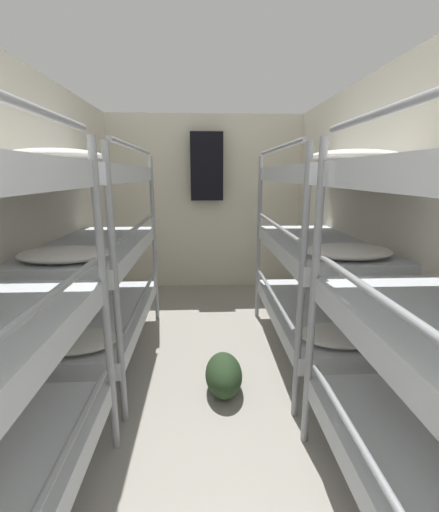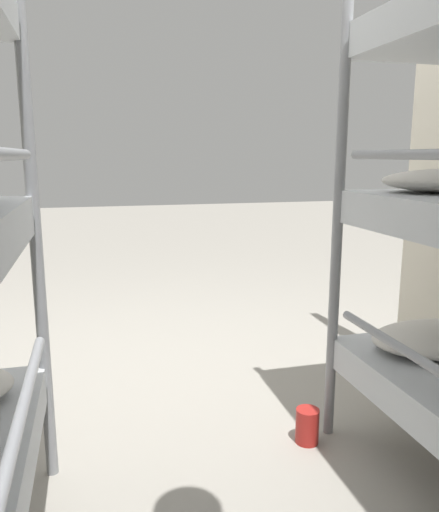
# 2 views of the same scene
# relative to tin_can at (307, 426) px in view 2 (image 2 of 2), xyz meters

# --- Properties ---
(ground_plane) EXTENTS (20.00, 20.00, 0.00)m
(ground_plane) POSITION_rel_tin_can_xyz_m (0.46, -0.62, -0.08)
(ground_plane) COLOR gray
(tin_can) EXTENTS (0.10, 0.10, 0.15)m
(tin_can) POSITION_rel_tin_can_xyz_m (0.00, 0.00, 0.00)
(tin_can) COLOR #AD231E
(tin_can) RESTS_ON ground_plane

